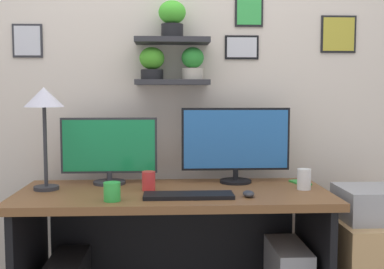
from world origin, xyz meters
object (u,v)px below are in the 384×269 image
at_px(desk_lamp, 44,105).
at_px(printer, 376,204).
at_px(desk, 173,227).
at_px(monitor_left, 109,149).
at_px(pen_cup, 149,181).
at_px(computer_mouse, 249,194).
at_px(keyboard, 189,195).
at_px(cell_phone, 300,182).
at_px(monitor_right, 236,143).
at_px(water_cup, 304,179).
at_px(coffee_mug, 112,192).

distance_m(desk_lamp, printer, 1.82).
height_order(desk, desk_lamp, desk_lamp).
height_order(monitor_left, pen_cup, monitor_left).
height_order(desk, computer_mouse, computer_mouse).
distance_m(keyboard, cell_phone, 0.73).
height_order(monitor_right, desk_lamp, desk_lamp).
distance_m(pen_cup, water_cup, 0.82).
bearing_deg(monitor_left, desk_lamp, -153.45).
bearing_deg(cell_phone, desk_lamp, 169.98).
bearing_deg(pen_cup, water_cup, -1.69).
bearing_deg(water_cup, cell_phone, 80.96).
distance_m(keyboard, computer_mouse, 0.30).
distance_m(pen_cup, printer, 1.21).
height_order(monitor_left, cell_phone, monitor_left).
relative_size(coffee_mug, printer, 0.24).
height_order(monitor_right, computer_mouse, monitor_right).
distance_m(keyboard, coffee_mug, 0.37).
bearing_deg(printer, cell_phone, 150.31).
relative_size(desk, water_cup, 14.73).
relative_size(monitor_left, computer_mouse, 5.96).
distance_m(desk, computer_mouse, 0.48).
bearing_deg(monitor_right, desk, -155.46).
bearing_deg(keyboard, desk_lamp, 163.17).
xyz_separation_m(desk, monitor_left, (-0.36, 0.16, 0.40)).
relative_size(cell_phone, water_cup, 1.27).
bearing_deg(coffee_mug, pen_cup, 56.00).
bearing_deg(monitor_right, computer_mouse, -88.27).
xyz_separation_m(desk_lamp, coffee_mug, (0.38, -0.28, -0.40)).
height_order(computer_mouse, water_cup, water_cup).
relative_size(cell_phone, coffee_mug, 1.56).
height_order(desk_lamp, coffee_mug, desk_lamp).
height_order(keyboard, desk_lamp, desk_lamp).
distance_m(coffee_mug, pen_cup, 0.29).
bearing_deg(water_cup, desk_lamp, 177.27).
bearing_deg(desk, water_cup, -4.87).
xyz_separation_m(keyboard, desk_lamp, (-0.74, 0.22, 0.44)).
relative_size(keyboard, pen_cup, 4.40).
xyz_separation_m(desk_lamp, pen_cup, (0.54, -0.04, -0.40)).
xyz_separation_m(monitor_left, pen_cup, (0.23, -0.20, -0.14)).
height_order(desk, water_cup, water_cup).
bearing_deg(cell_phone, pen_cup, 175.50).
bearing_deg(printer, coffee_mug, -172.05).
distance_m(desk, desk_lamp, 0.94).
height_order(keyboard, computer_mouse, computer_mouse).
bearing_deg(monitor_right, monitor_left, -179.99).
distance_m(monitor_left, cell_phone, 1.09).
relative_size(computer_mouse, pen_cup, 0.90).
xyz_separation_m(computer_mouse, water_cup, (0.32, 0.16, 0.04)).
relative_size(coffee_mug, pen_cup, 0.90).
relative_size(desk, monitor_right, 2.64).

